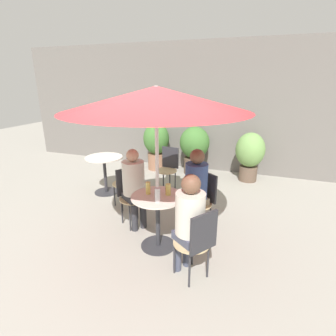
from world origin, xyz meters
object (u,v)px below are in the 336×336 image
Objects in this scene: seated_person_1 at (196,185)px; umbrella at (156,99)px; seated_person_2 at (134,182)px; seated_person_0 at (189,217)px; potted_plant_1 at (194,147)px; bistro_chair_3 at (168,165)px; beer_glass_0 at (158,195)px; bistro_chair_1 at (203,197)px; cafe_table_far at (105,167)px; bistro_chair_4 at (129,178)px; beer_glass_1 at (168,189)px; beer_glass_2 at (148,188)px; potted_plant_0 at (156,143)px; potted_plant_2 at (250,153)px; cafe_table_near at (158,212)px; bistro_chair_0 at (198,240)px; bistro_chair_2 at (130,191)px.

umbrella is at bearing -90.00° from seated_person_1.
seated_person_1 reaches higher than seated_person_2.
seated_person_0 reaches higher than potted_plant_1.
umbrella is (0.52, -1.89, 1.41)m from bistro_chair_3.
beer_glass_0 is at bearing -67.99° from umbrella.
bistro_chair_1 is 1.03m from seated_person_0.
seated_person_1 reaches higher than cafe_table_far.
bistro_chair_1 is 1.43m from bistro_chair_4.
beer_glass_2 is at bearing -166.45° from beer_glass_1.
potted_plant_1 is (-0.33, 3.18, -0.18)m from beer_glass_0.
cafe_table_far is at bearing 139.24° from beer_glass_0.
bistro_chair_4 is 1.96m from umbrella.
potted_plant_0 reaches higher than potted_plant_1.
cafe_table_far is at bearing -148.06° from potted_plant_2.
cafe_table_near is 0.61× the size of seated_person_2.
umbrella is (1.23, -3.03, 1.26)m from potted_plant_0.
cafe_table_near is 0.85× the size of bistro_chair_4.
seated_person_0 reaches higher than potted_plant_0.
seated_person_2 is at bearing -24.28° from bistro_chair_4.
potted_plant_0 is 1.04× the size of potted_plant_1.
bistro_chair_0 is at bearing -45.98° from beer_glass_1.
seated_person_1 is (2.01, -0.81, 0.22)m from cafe_table_far.
seated_person_1 is at bearing 54.46° from umbrella.
potted_plant_1 is at bearing 92.52° from beer_glass_2.
beer_glass_0 reaches higher than bistro_chair_1.
seated_person_0 is (-0.12, 0.09, 0.20)m from bistro_chair_0.
bistro_chair_0 is 5.95× the size of beer_glass_1.
bistro_chair_0 is 3.43m from potted_plant_2.
seated_person_2 is (0.00, -1.52, 0.20)m from bistro_chair_3.
potted_plant_2 is at bearing 73.18° from beer_glass_0.
potted_plant_0 is at bearing 129.81° from bistro_chair_4.
potted_plant_1 reaches higher than bistro_chair_0.
seated_person_1 is at bearing -129.12° from bistro_chair_0.
beer_glass_0 is 1.12m from umbrella.
beer_glass_0 is (0.69, -0.59, 0.30)m from bistro_chair_2.
bistro_chair_1 is 1.61m from umbrella.
bistro_chair_0 is 1.00× the size of bistro_chair_1.
umbrella reaches higher than seated_person_0.
potted_plant_2 reaches higher than bistro_chair_4.
umbrella reaches higher than bistro_chair_3.
potted_plant_2 is (1.92, 1.97, 0.10)m from bistro_chair_4.
potted_plant_1 is 1.26m from potted_plant_2.
beer_glass_0 is (-0.32, -0.65, 0.08)m from seated_person_1.
bistro_chair_3 is 0.99m from bistro_chair_4.
cafe_table_far is at bearing -148.10° from bistro_chair_3.
beer_glass_1 is at bearing 74.85° from beer_glass_0.
bistro_chair_3 is at bearing 35.55° from seated_person_2.
bistro_chair_1 is 5.10× the size of beer_glass_0.
beer_glass_2 reaches higher than bistro_chair_0.
bistro_chair_2 is (1.00, -0.87, -0.00)m from cafe_table_far.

